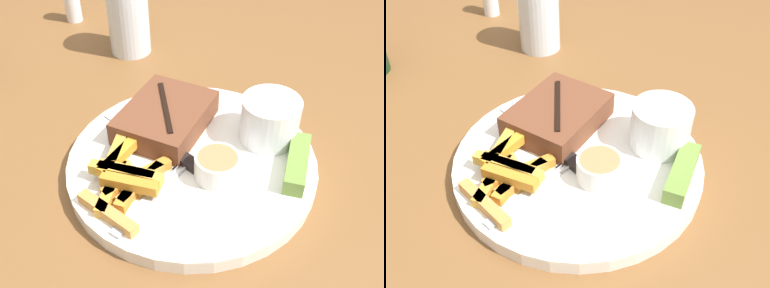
# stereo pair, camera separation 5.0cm
# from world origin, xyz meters

# --- Properties ---
(dining_table) EXTENTS (1.47, 1.24, 0.73)m
(dining_table) POSITION_xyz_m (0.00, 0.00, 0.66)
(dining_table) COLOR brown
(dining_table) RESTS_ON ground_plane
(dinner_plate) EXTENTS (0.29, 0.29, 0.02)m
(dinner_plate) POSITION_xyz_m (0.00, 0.00, 0.73)
(dinner_plate) COLOR white
(dinner_plate) RESTS_ON dining_table
(steak_portion) EXTENTS (0.14, 0.13, 0.03)m
(steak_portion) POSITION_xyz_m (0.01, 0.06, 0.76)
(steak_portion) COLOR brown
(steak_portion) RESTS_ON dinner_plate
(fries_pile) EXTENTS (0.11, 0.13, 0.02)m
(fries_pile) POSITION_xyz_m (-0.08, 0.02, 0.75)
(fries_pile) COLOR gold
(fries_pile) RESTS_ON dinner_plate
(coleslaw_cup) EXTENTS (0.07, 0.07, 0.05)m
(coleslaw_cup) POSITION_xyz_m (0.09, -0.03, 0.77)
(coleslaw_cup) COLOR white
(coleslaw_cup) RESTS_ON dinner_plate
(dipping_sauce_cup) EXTENTS (0.05, 0.05, 0.03)m
(dipping_sauce_cup) POSITION_xyz_m (-0.00, -0.04, 0.76)
(dipping_sauce_cup) COLOR silver
(dipping_sauce_cup) RESTS_ON dinner_plate
(pickle_spear) EXTENTS (0.08, 0.06, 0.02)m
(pickle_spear) POSITION_xyz_m (0.07, -0.09, 0.75)
(pickle_spear) COLOR olive
(pickle_spear) RESTS_ON dinner_plate
(fork_utensil) EXTENTS (0.13, 0.04, 0.00)m
(fork_utensil) POSITION_xyz_m (-0.07, -0.02, 0.75)
(fork_utensil) COLOR #B7B7BC
(fork_utensil) RESTS_ON dinner_plate
(knife_utensil) EXTENTS (0.03, 0.17, 0.01)m
(knife_utensil) POSITION_xyz_m (-0.02, 0.03, 0.75)
(knife_utensil) COLOR #B7B7BC
(knife_utensil) RESTS_ON dinner_plate
(drinking_glass) EXTENTS (0.06, 0.06, 0.12)m
(drinking_glass) POSITION_xyz_m (0.11, 0.27, 0.78)
(drinking_glass) COLOR silver
(drinking_glass) RESTS_ON dining_table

